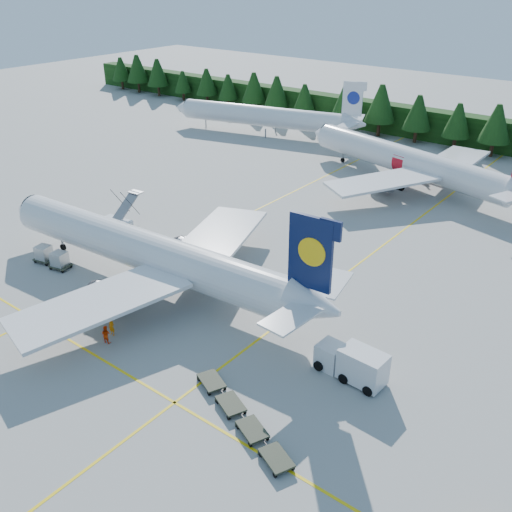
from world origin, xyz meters
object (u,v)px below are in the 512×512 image
Objects in this scene: airliner_navy at (139,249)px; service_truck at (351,362)px; airliner_red at (402,160)px; airstairs at (117,221)px.

airliner_navy is 6.99× the size of service_truck.
airliner_red is at bearing 76.28° from airliner_navy.
service_truck is at bearing -4.30° from airliner_navy.
airliner_red is 46.27m from airstairs.
airliner_navy is 49.12m from airliner_red.
airliner_navy is 27.12m from service_truck.
service_truck is at bearing -15.64° from airstairs.
airliner_navy is at bearing -85.12° from airliner_red.
airliner_navy reaches higher than service_truck.
service_truck is at bearing -54.32° from airliner_red.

